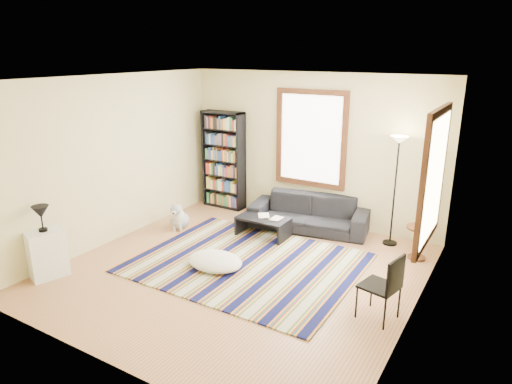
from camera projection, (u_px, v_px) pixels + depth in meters
The scene contains 21 objects.
floor at pixel (239, 273), 6.87m from camera, with size 5.00×5.00×0.10m, color tan.
ceiling at pixel (237, 75), 6.00m from camera, with size 5.00×5.00×0.10m, color white.
wall_back at pixel (312, 149), 8.52m from camera, with size 5.00×0.10×2.80m, color beige.
wall_front at pixel (92, 244), 4.35m from camera, with size 5.00×0.10×2.80m, color beige.
wall_left at pixel (111, 159), 7.69m from camera, with size 0.10×5.00×2.80m, color beige.
wall_right at pixel (425, 212), 5.19m from camera, with size 0.10×5.00×2.80m, color beige.
window_back at pixel (311, 139), 8.40m from camera, with size 1.20×0.06×1.60m, color white.
window_right at pixel (434, 178), 5.82m from camera, with size 0.06×1.20×1.60m, color white.
rug at pixel (247, 263), 7.08m from camera, with size 3.33×2.66×0.02m, color #0B0E39.
sofa at pixel (309, 213), 8.34m from camera, with size 0.84×2.14×0.62m, color black.
bookshelf at pixel (224, 160), 9.37m from camera, with size 0.90×0.30×2.00m, color black.
coffee_table at pixel (263, 227), 8.04m from camera, with size 0.90×0.50×0.36m, color black.
book_a at pixel (258, 216), 8.03m from camera, with size 0.25×0.19×0.02m, color beige.
book_b at pixel (272, 218), 7.95m from camera, with size 0.18×0.24×0.02m, color beige.
floor_cushion at pixel (215, 261), 6.90m from camera, with size 0.88×0.66×0.22m, color silver.
floor_lamp at pixel (395, 192), 7.52m from camera, with size 0.30×0.30×1.86m, color black, non-canonical shape.
side_table at pixel (418, 243), 7.16m from camera, with size 0.40×0.40×0.54m, color #492612.
folding_chair at pixel (379, 286), 5.52m from camera, with size 0.42×0.40×0.86m, color black.
white_cabinet at pixel (47, 254), 6.60m from camera, with size 0.38×0.50×0.70m, color white.
table_lamp at pixel (42, 219), 6.44m from camera, with size 0.24×0.24×0.38m, color black, non-canonical shape.
dog at pixel (179, 215), 8.40m from camera, with size 0.37×0.51×0.51m, color silver, non-canonical shape.
Camera 1 is at (3.40, -5.18, 3.17)m, focal length 32.00 mm.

